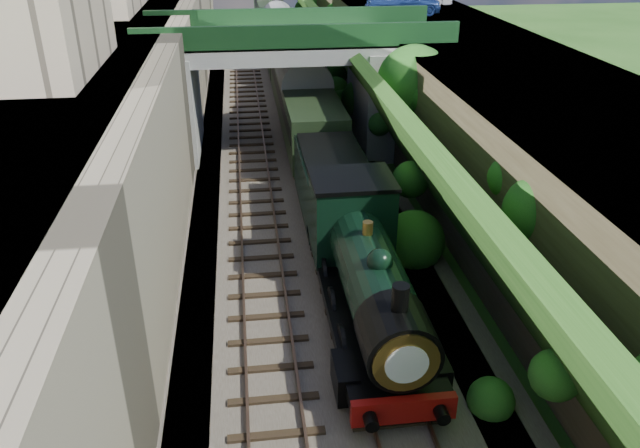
{
  "coord_description": "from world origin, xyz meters",
  "views": [
    {
      "loc": [
        -2.39,
        -9.77,
        12.18
      ],
      "look_at": [
        0.0,
        8.96,
        2.64
      ],
      "focal_mm": 35.0,
      "sensor_mm": 36.0,
      "label": 1
    }
  ],
  "objects_px": {
    "road_bridge": "(302,76)",
    "car_blue": "(403,1)",
    "locomotive": "(367,275)",
    "tender": "(333,190)",
    "tree": "(415,85)"
  },
  "relations": [
    {
      "from": "road_bridge",
      "to": "car_blue",
      "type": "distance_m",
      "value": 10.06
    },
    {
      "from": "locomotive",
      "to": "tender",
      "type": "relative_size",
      "value": 1.7
    },
    {
      "from": "road_bridge",
      "to": "locomotive",
      "type": "relative_size",
      "value": 1.56
    },
    {
      "from": "tree",
      "to": "tender",
      "type": "bearing_deg",
      "value": -132.54
    },
    {
      "from": "road_bridge",
      "to": "locomotive",
      "type": "height_order",
      "value": "road_bridge"
    },
    {
      "from": "locomotive",
      "to": "tender",
      "type": "height_order",
      "value": "locomotive"
    },
    {
      "from": "tree",
      "to": "locomotive",
      "type": "height_order",
      "value": "tree"
    },
    {
      "from": "road_bridge",
      "to": "car_blue",
      "type": "relative_size",
      "value": 3.42
    },
    {
      "from": "tree",
      "to": "car_blue",
      "type": "height_order",
      "value": "car_blue"
    },
    {
      "from": "tender",
      "to": "tree",
      "type": "bearing_deg",
      "value": 47.46
    },
    {
      "from": "tree",
      "to": "tender",
      "type": "distance_m",
      "value": 7.6
    },
    {
      "from": "car_blue",
      "to": "tender",
      "type": "height_order",
      "value": "car_blue"
    },
    {
      "from": "tree",
      "to": "locomotive",
      "type": "bearing_deg",
      "value": -110.66
    },
    {
      "from": "locomotive",
      "to": "road_bridge",
      "type": "bearing_deg",
      "value": 90.85
    },
    {
      "from": "car_blue",
      "to": "locomotive",
      "type": "xyz_separation_m",
      "value": [
        -6.84,
        -23.8,
        -5.15
      ]
    }
  ]
}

